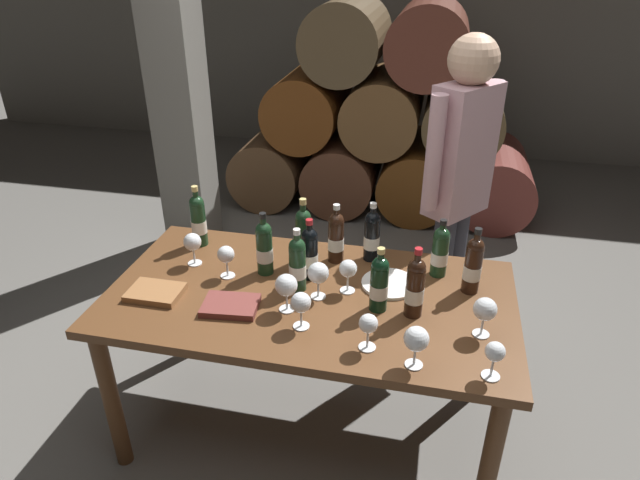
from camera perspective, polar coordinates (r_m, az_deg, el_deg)
name	(u,v)px	position (r m, az deg, el deg)	size (l,w,h in m)	color
ground_plane	(311,423)	(2.83, -0.93, -18.37)	(14.00, 14.00, 0.00)	#66635E
cellar_back_wall	(405,14)	(6.13, 8.81, 22.08)	(10.00, 0.24, 2.80)	slate
barrel_stack	(383,124)	(4.69, 6.52, 11.82)	(2.49, 0.90, 1.69)	brown
stone_pillar	(176,70)	(3.97, -14.69, 16.59)	(0.32, 0.32, 2.60)	slate
dining_table	(310,311)	(2.38, -1.05, -7.36)	(1.70, 0.90, 0.76)	brown
wine_bottle_0	(473,265)	(2.37, 15.53, -2.47)	(0.07, 0.07, 0.30)	black
wine_bottle_1	(440,251)	(2.45, 12.29, -1.12)	(0.07, 0.07, 0.27)	#19381E
wine_bottle_2	(198,220)	(2.70, -12.45, 2.05)	(0.07, 0.07, 0.31)	#19381E
wine_bottle_3	(415,287)	(2.17, 9.79, -4.78)	(0.07, 0.07, 0.30)	black
wine_bottle_4	(379,283)	(2.19, 6.13, -4.45)	(0.07, 0.07, 0.28)	black
wine_bottle_5	(372,235)	(2.53, 5.38, 0.50)	(0.07, 0.07, 0.29)	black
wine_bottle_6	(264,247)	(2.42, -5.76, -0.77)	(0.07, 0.07, 0.29)	#19381E
wine_bottle_7	(310,253)	(2.38, -1.08, -1.31)	(0.07, 0.07, 0.28)	black
wine_bottle_8	(336,237)	(2.50, 1.67, 0.34)	(0.07, 0.07, 0.28)	black
wine_bottle_9	(303,236)	(2.48, -1.72, 0.44)	(0.07, 0.07, 0.32)	#19381E
wine_bottle_10	(297,263)	(2.30, -2.35, -2.44)	(0.07, 0.07, 0.29)	#19381E
wine_glass_0	(368,325)	(1.99, 5.01, -8.74)	(0.07, 0.07, 0.15)	white
wine_glass_1	(318,274)	(2.25, -0.19, -3.50)	(0.09, 0.09, 0.16)	white
wine_glass_2	(495,353)	(1.96, 17.60, -11.09)	(0.07, 0.07, 0.14)	white
wine_glass_3	(286,286)	(2.18, -3.51, -4.75)	(0.09, 0.09, 0.16)	white
wine_glass_4	(226,255)	(2.42, -9.69, -1.58)	(0.08, 0.08, 0.15)	white
wine_glass_5	(348,270)	(2.29, 2.91, -3.08)	(0.08, 0.08, 0.15)	white
wine_glass_6	(416,340)	(1.93, 9.92, -10.10)	(0.09, 0.09, 0.16)	white
wine_glass_7	(301,304)	(2.09, -1.99, -6.58)	(0.08, 0.08, 0.15)	white
wine_glass_8	(485,310)	(2.13, 16.66, -6.94)	(0.09, 0.09, 0.16)	white
wine_glass_9	(192,243)	(2.55, -13.03, -0.29)	(0.08, 0.08, 0.15)	white
tasting_notebook	(231,306)	(2.27, -9.22, -6.69)	(0.22, 0.16, 0.03)	brown
leather_ledger	(155,292)	(2.41, -16.64, -5.21)	(0.22, 0.16, 0.03)	#936038
serving_plate	(389,284)	(2.40, 7.16, -4.50)	(0.24, 0.24, 0.01)	white
sommelier_presenting	(459,176)	(2.82, 14.12, 6.41)	(0.34, 0.41, 1.72)	#383842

